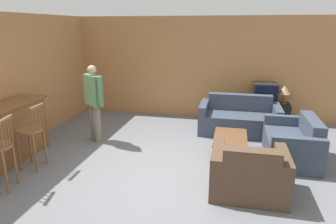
# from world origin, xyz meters

# --- Properties ---
(ground_plane) EXTENTS (24.00, 24.00, 0.00)m
(ground_plane) POSITION_xyz_m (0.00, 0.00, 0.00)
(ground_plane) COLOR slate
(wall_back) EXTENTS (9.40, 0.08, 2.60)m
(wall_back) POSITION_xyz_m (0.00, 3.61, 1.30)
(wall_back) COLOR #B27A47
(wall_back) RESTS_ON ground_plane
(wall_left) EXTENTS (0.08, 8.61, 2.60)m
(wall_left) POSITION_xyz_m (-3.21, 1.31, 1.30)
(wall_left) COLOR #B27A47
(wall_left) RESTS_ON ground_plane
(bar_chair_mid) EXTENTS (0.43, 0.43, 1.11)m
(bar_chair_mid) POSITION_xyz_m (-2.30, -0.08, 0.60)
(bar_chair_mid) COLOR brown
(bar_chair_mid) RESTS_ON ground_plane
(couch_far) EXTENTS (1.76, 0.93, 0.82)m
(couch_far) POSITION_xyz_m (1.14, 2.49, 0.30)
(couch_far) COLOR #384251
(couch_far) RESTS_ON ground_plane
(armchair_near) EXTENTS (1.07, 0.88, 0.81)m
(armchair_near) POSITION_xyz_m (1.26, -0.16, 0.30)
(armchair_near) COLOR #4C3828
(armchair_near) RESTS_ON ground_plane
(loveseat_right) EXTENTS (0.85, 1.39, 0.79)m
(loveseat_right) POSITION_xyz_m (2.08, 1.22, 0.30)
(loveseat_right) COLOR #384251
(loveseat_right) RESTS_ON ground_plane
(coffee_table) EXTENTS (0.60, 1.02, 0.38)m
(coffee_table) POSITION_xyz_m (0.97, 1.11, 0.33)
(coffee_table) COLOR brown
(coffee_table) RESTS_ON ground_plane
(tv_unit) EXTENTS (1.21, 0.46, 0.54)m
(tv_unit) POSITION_xyz_m (1.74, 3.26, 0.27)
(tv_unit) COLOR black
(tv_unit) RESTS_ON ground_plane
(tv) EXTENTS (0.57, 0.47, 0.49)m
(tv) POSITION_xyz_m (1.74, 3.26, 0.78)
(tv) COLOR black
(tv) RESTS_ON tv_unit
(table_lamp) EXTENTS (0.29, 0.29, 0.45)m
(table_lamp) POSITION_xyz_m (2.17, 3.26, 0.87)
(table_lamp) COLOR brown
(table_lamp) RESTS_ON tv_unit
(person_by_window) EXTENTS (0.51, 0.44, 1.60)m
(person_by_window) POSITION_xyz_m (-1.81, 1.30, 0.90)
(person_by_window) COLOR #756B5B
(person_by_window) RESTS_ON ground_plane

